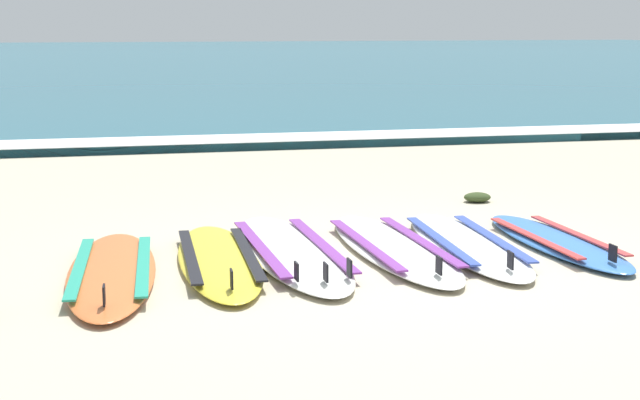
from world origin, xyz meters
name	(u,v)px	position (x,y,z in m)	size (l,w,h in m)	color
ground_plane	(406,265)	(0.00, 0.00, 0.00)	(80.00, 80.00, 0.00)	#C1B599
sea	(145,58)	(0.00, 35.86, 0.05)	(80.00, 60.00, 0.10)	#23667A
wave_foam_strip	(255,142)	(0.00, 6.32, 0.06)	(80.00, 0.91, 0.11)	white
surfboard_0	(112,271)	(-1.90, 0.13, 0.04)	(0.68, 2.21, 0.18)	orange
surfboard_1	(219,260)	(-1.21, 0.28, 0.04)	(0.60, 2.13, 0.18)	yellow
surfboard_2	(291,251)	(-0.69, 0.41, 0.04)	(0.66, 2.41, 0.18)	silver
surfboard_3	(393,247)	(0.02, 0.36, 0.04)	(0.62, 2.26, 0.18)	silver
surfboard_4	(466,244)	(0.56, 0.35, 0.04)	(0.64, 2.17, 0.18)	white
surfboard_5	(556,241)	(1.22, 0.28, 0.04)	(0.53, 1.92, 0.18)	#3875CC
seaweed_clump_near_shoreline	(477,197)	(1.32, 2.01, 0.04)	(0.25, 0.20, 0.09)	#384723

